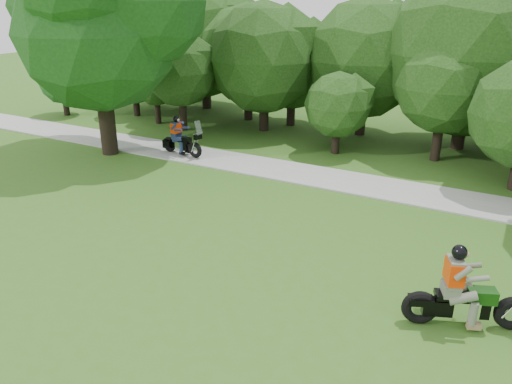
% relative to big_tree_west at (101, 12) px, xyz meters
% --- Properties ---
extents(ground, '(100.00, 100.00, 0.00)m').
position_rel_big_tree_west_xyz_m(ground, '(10.54, -6.85, -5.76)').
color(ground, '#3B611B').
rests_on(ground, ground).
extents(walkway, '(60.00, 2.20, 0.06)m').
position_rel_big_tree_west_xyz_m(walkway, '(10.54, 1.15, -5.73)').
color(walkway, gray).
rests_on(walkway, ground).
extents(tree_line, '(40.34, 11.89, 7.93)m').
position_rel_big_tree_west_xyz_m(tree_line, '(11.78, 7.84, -2.09)').
color(tree_line, black).
rests_on(tree_line, ground).
extents(big_tree_west, '(8.64, 6.56, 9.96)m').
position_rel_big_tree_west_xyz_m(big_tree_west, '(0.00, 0.00, 0.00)').
color(big_tree_west, black).
rests_on(big_tree_west, ground).
extents(chopper_motorcycle, '(2.51, 1.39, 1.86)m').
position_rel_big_tree_west_xyz_m(chopper_motorcycle, '(15.06, -5.88, -5.07)').
color(chopper_motorcycle, black).
rests_on(chopper_motorcycle, ground).
extents(touring_motorcycle, '(2.17, 0.79, 1.65)m').
position_rel_big_tree_west_xyz_m(touring_motorcycle, '(2.87, 0.86, -5.10)').
color(touring_motorcycle, black).
rests_on(touring_motorcycle, walkway).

